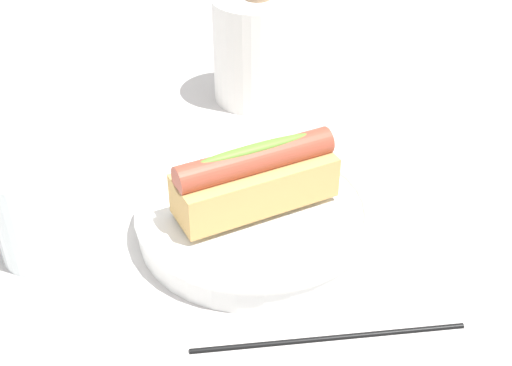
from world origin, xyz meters
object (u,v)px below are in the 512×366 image
object	(u,v)px
hotdog_front	(256,176)
chopstick_near	(329,337)
paper_towel_roll	(257,50)
serving_bowl	(256,213)
water_glass	(34,218)

from	to	relation	value
hotdog_front	chopstick_near	xyz separation A→B (m)	(0.02, -0.15, -0.06)
hotdog_front	paper_towel_roll	distance (m)	0.27
hotdog_front	paper_towel_roll	xyz separation A→B (m)	(0.07, 0.26, 0.00)
hotdog_front	chopstick_near	size ratio (longest dim) A/B	0.71
serving_bowl	chopstick_near	xyz separation A→B (m)	(0.02, -0.15, -0.02)
water_glass	paper_towel_roll	distance (m)	0.37
serving_bowl	chopstick_near	world-z (taller)	serving_bowl
hotdog_front	water_glass	size ratio (longest dim) A/B	1.75
serving_bowl	paper_towel_roll	xyz separation A→B (m)	(0.07, 0.26, 0.05)
serving_bowl	paper_towel_roll	world-z (taller)	paper_towel_roll
serving_bowl	hotdog_front	size ratio (longest dim) A/B	1.43
serving_bowl	hotdog_front	bearing A→B (deg)	0.00
hotdog_front	water_glass	xyz separation A→B (m)	(-0.20, 0.02, -0.02)
chopstick_near	serving_bowl	bearing A→B (deg)	105.51
paper_towel_roll	chopstick_near	size ratio (longest dim) A/B	0.61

